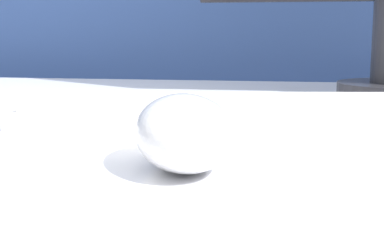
# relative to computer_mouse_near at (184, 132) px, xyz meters

# --- Properties ---
(partition_panel) EXTENTS (5.00, 0.03, 1.08)m
(partition_panel) POSITION_rel_computer_mouse_near_xyz_m (0.01, 0.76, -0.19)
(partition_panel) COLOR navy
(partition_panel) RESTS_ON ground_plane
(computer_mouse_near) EXTENTS (0.09, 0.12, 0.05)m
(computer_mouse_near) POSITION_rel_computer_mouse_near_xyz_m (0.00, 0.00, 0.00)
(computer_mouse_near) COLOR white
(computer_mouse_near) RESTS_ON desk
(keyboard) EXTENTS (0.40, 0.17, 0.02)m
(keyboard) POSITION_rel_computer_mouse_near_xyz_m (0.01, 0.18, -0.01)
(keyboard) COLOR white
(keyboard) RESTS_ON desk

